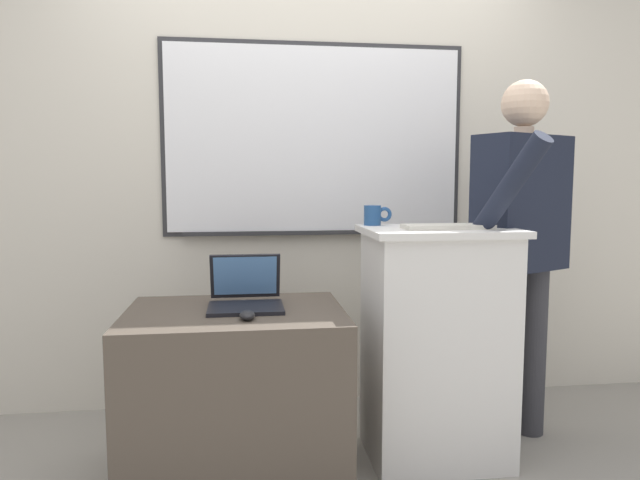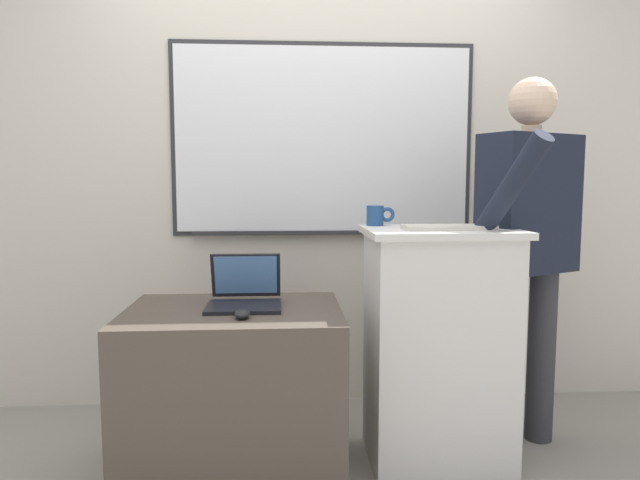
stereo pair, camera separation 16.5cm
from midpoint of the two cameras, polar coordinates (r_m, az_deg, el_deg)
back_wall at (r=3.25m, az=1.12°, el=10.01°), size 6.40×0.17×2.98m
lectern_podium at (r=2.64m, az=13.50°, el=-10.26°), size 0.66×0.50×1.05m
side_desk at (r=2.51m, az=-6.61°, el=-15.02°), size 0.90×0.67×0.73m
person_presenter at (r=2.82m, az=21.68°, el=0.44°), size 0.64×0.71×1.72m
laptop at (r=2.46m, az=-5.62°, el=-5.28°), size 0.31×0.32×0.22m
wireless_keyboard at (r=2.50m, az=14.60°, el=1.23°), size 0.38×0.14×0.02m
computer_mouse_by_laptop at (r=2.23m, az=-5.67°, el=-7.38°), size 0.06×0.10×0.03m
coffee_mug at (r=2.66m, az=7.46°, el=2.44°), size 0.13×0.08×0.09m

